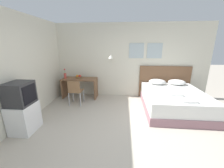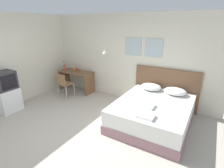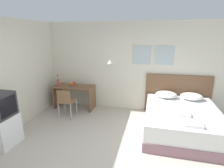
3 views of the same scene
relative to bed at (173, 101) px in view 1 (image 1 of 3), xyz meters
name	(u,v)px [view 1 (image 1 of 3)]	position (x,y,z in m)	size (l,w,h in m)	color
ground_plane	(126,139)	(-1.42, -1.50, -0.29)	(24.00, 24.00, 0.00)	#B2A899
wall_back	(126,61)	(-1.41, 1.12, 1.04)	(5.87, 0.31, 2.65)	beige
bed	(173,101)	(0.00, 0.00, 0.00)	(1.69, 2.06, 0.58)	gray
headboard	(164,82)	(0.00, 1.06, 0.30)	(1.81, 0.06, 1.17)	brown
pillow_left	(157,82)	(-0.33, 0.75, 0.38)	(0.58, 0.46, 0.17)	white
pillow_right	(177,82)	(0.33, 0.75, 0.38)	(0.58, 0.46, 0.17)	white
folded_towel_near_foot	(176,94)	(-0.06, -0.31, 0.32)	(0.35, 0.27, 0.06)	white
folded_towel_mid_bed	(189,100)	(0.08, -0.76, 0.32)	(0.34, 0.27, 0.06)	white
desk	(80,84)	(-3.10, 0.75, 0.23)	(1.23, 0.57, 0.73)	brown
desk_chair	(75,90)	(-3.03, 0.06, 0.21)	(0.41, 0.41, 0.82)	#8E6642
fruit_bowl	(79,77)	(-3.14, 0.80, 0.48)	(0.25, 0.25, 0.13)	brown
flower_vase	(65,75)	(-3.61, 0.72, 0.56)	(0.09, 0.09, 0.35)	#D14C42
tv_stand	(24,118)	(-3.70, -1.41, 0.04)	(0.47, 0.56, 0.65)	white
television	(20,94)	(-3.69, -1.41, 0.61)	(0.46, 0.50, 0.50)	#2D2D30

